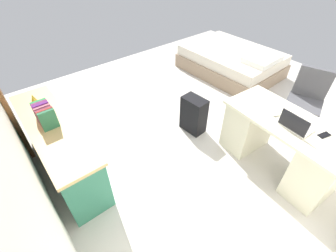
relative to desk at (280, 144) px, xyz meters
name	(u,v)px	position (x,y,z in m)	size (l,w,h in m)	color
ground_plane	(219,124)	(1.00, -0.09, -0.39)	(6.17, 6.17, 0.00)	beige
wall_back	(3,136)	(1.00, 2.50, 0.88)	(4.22, 0.10, 2.54)	white
desk	(280,144)	(0.00, 0.00, 0.00)	(1.49, 0.77, 0.75)	beige
office_chair	(303,105)	(0.22, -0.95, 0.03)	(0.58, 0.58, 0.94)	black
credenza	(60,147)	(1.66, 2.12, -0.03)	(1.80, 0.48, 0.73)	#2D7056
bed	(231,61)	(2.04, -1.58, -0.15)	(1.94, 1.46, 0.58)	gray
suitcase_black	(194,115)	(1.18, 0.32, -0.11)	(0.36, 0.22, 0.56)	black
laptop	(295,125)	(-0.09, 0.09, 0.41)	(0.33, 0.24, 0.21)	silver
computer_mouse	(276,114)	(0.17, 0.03, 0.37)	(0.06, 0.10, 0.03)	white
cell_phone_near_laptop	(324,135)	(-0.35, -0.06, 0.36)	(0.07, 0.14, 0.01)	black
book_row	(45,114)	(1.73, 2.12, 0.44)	(0.32, 0.17, 0.23)	#286342
figurine_small	(33,98)	(2.24, 2.12, 0.39)	(0.08, 0.08, 0.11)	gold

